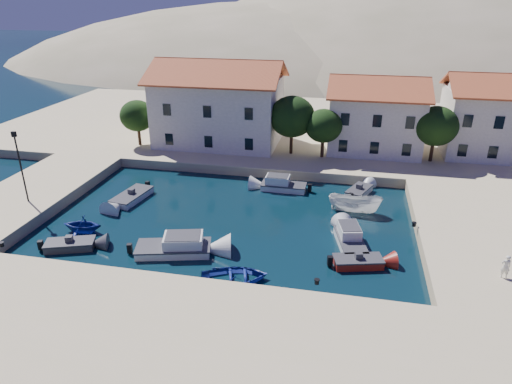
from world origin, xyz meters
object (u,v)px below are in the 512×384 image
at_px(building_right, 489,114).
at_px(cabin_cruiser_south, 173,247).
at_px(building_mid, 376,113).
at_px(pedestrian, 506,266).
at_px(building_left, 219,101).
at_px(lamppost, 20,160).
at_px(cabin_cruiser_east, 350,240).
at_px(rowboat_south, 235,280).
at_px(boat_east, 354,212).

bearing_deg(building_right, cabin_cruiser_south, -135.82).
relative_size(building_right, cabin_cruiser_south, 1.62).
distance_m(building_mid, pedestrian, 26.38).
xyz_separation_m(building_left, building_mid, (18.00, 1.00, -0.71)).
xyz_separation_m(building_left, lamppost, (-11.50, -20.00, -1.18)).
xyz_separation_m(building_left, cabin_cruiser_east, (15.96, -20.30, -5.46)).
bearing_deg(pedestrian, cabin_cruiser_south, -3.24).
relative_size(building_left, rowboat_south, 3.34).
xyz_separation_m(building_right, pedestrian, (-4.51, -26.06, -3.67)).
bearing_deg(lamppost, building_right, 27.93).
bearing_deg(building_mid, lamppost, -144.55).
xyz_separation_m(cabin_cruiser_south, pedestrian, (22.19, -0.11, 1.32)).
relative_size(cabin_cruiser_east, pedestrian, 2.95).
height_order(cabin_cruiser_south, pedestrian, pedestrian).
bearing_deg(boat_east, rowboat_south, 152.27).
distance_m(building_right, cabin_cruiser_east, 26.82).
xyz_separation_m(rowboat_south, pedestrian, (16.92, 2.42, 1.80)).
height_order(lamppost, boat_east, lamppost).
bearing_deg(building_left, cabin_cruiser_east, -51.82).
height_order(building_right, pedestrian, building_right).
height_order(rowboat_south, pedestrian, pedestrian).
height_order(building_right, cabin_cruiser_east, building_right).
bearing_deg(cabin_cruiser_south, boat_east, 22.35).
bearing_deg(cabin_cruiser_south, rowboat_south, -40.11).
xyz_separation_m(building_mid, cabin_cruiser_south, (-14.70, -24.95, -4.75)).
relative_size(lamppost, cabin_cruiser_east, 1.32).
height_order(building_mid, cabin_cruiser_south, building_mid).
relative_size(lamppost, rowboat_south, 1.41).
height_order(rowboat_south, cabin_cruiser_east, cabin_cruiser_east).
height_order(lamppost, cabin_cruiser_south, lamppost).
bearing_deg(pedestrian, building_left, -46.30).
bearing_deg(cabin_cruiser_east, cabin_cruiser_south, 92.81).
bearing_deg(building_mid, cabin_cruiser_east, -95.47).
distance_m(cabin_cruiser_east, pedestrian, 10.33).
bearing_deg(building_right, building_left, -176.19).
height_order(lamppost, cabin_cruiser_east, lamppost).
height_order(building_right, cabin_cruiser_south, building_right).
height_order(cabin_cruiser_east, boat_east, cabin_cruiser_east).
bearing_deg(building_mid, pedestrian, -73.35).
height_order(building_mid, cabin_cruiser_east, building_mid).
xyz_separation_m(cabin_cruiser_south, cabin_cruiser_east, (12.66, 3.65, -0.00)).
relative_size(cabin_cruiser_south, boat_east, 1.27).
distance_m(cabin_cruiser_south, cabin_cruiser_east, 13.18).
relative_size(building_right, boat_east, 2.07).
bearing_deg(cabin_cruiser_east, lamppost, 76.11).
bearing_deg(building_left, rowboat_south, -72.07).
relative_size(building_right, cabin_cruiser_east, 2.01).
relative_size(cabin_cruiser_east, boat_east, 1.03).
distance_m(building_right, boat_east, 22.04).
height_order(lamppost, pedestrian, lamppost).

